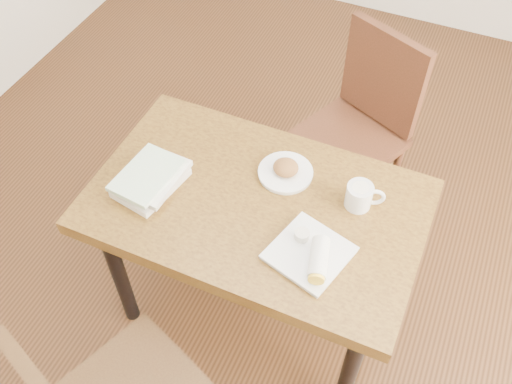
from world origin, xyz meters
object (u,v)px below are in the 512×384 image
at_px(coffee_mug, 360,196).
at_px(book_stack, 151,179).
at_px(chair_far, 361,120).
at_px(plate_scone, 286,171).
at_px(plate_burrito, 312,255).
at_px(table, 256,217).

distance_m(coffee_mug, book_stack, 0.73).
distance_m(chair_far, plate_scone, 0.66).
bearing_deg(plate_burrito, table, 150.69).
bearing_deg(coffee_mug, plate_burrito, -104.56).
bearing_deg(plate_scone, chair_far, 78.02).
height_order(plate_scone, plate_burrito, plate_burrito).
height_order(table, book_stack, book_stack).
xyz_separation_m(table, chair_far, (0.18, 0.76, -0.11)).
height_order(plate_burrito, book_stack, plate_burrito).
height_order(table, plate_burrito, plate_burrito).
bearing_deg(chair_far, table, -103.01).
bearing_deg(coffee_mug, table, -158.56).
relative_size(plate_scone, plate_burrito, 0.70).
bearing_deg(book_stack, plate_scone, 29.82).
distance_m(plate_scone, plate_burrito, 0.37).
xyz_separation_m(plate_scone, plate_burrito, (0.21, -0.30, 0.00)).
xyz_separation_m(plate_scone, book_stack, (-0.42, -0.24, 0.01)).
distance_m(coffee_mug, plate_burrito, 0.29).
height_order(coffee_mug, plate_burrito, coffee_mug).
xyz_separation_m(chair_far, plate_scone, (-0.13, -0.61, 0.22)).
relative_size(table, coffee_mug, 8.70).
relative_size(chair_far, plate_scone, 4.77).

